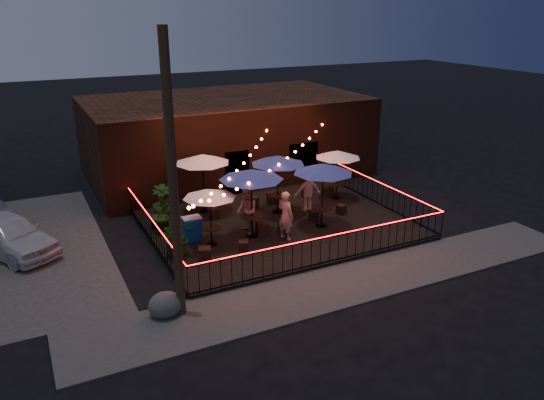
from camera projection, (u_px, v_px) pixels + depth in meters
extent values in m
plane|color=black|center=(300.00, 245.00, 19.83)|extent=(110.00, 110.00, 0.00)
cube|color=black|center=(276.00, 225.00, 21.49)|extent=(10.00, 8.00, 0.15)
cube|color=#3D3A38|center=(350.00, 283.00, 17.09)|extent=(18.00, 2.50, 0.05)
cube|color=#361A0E|center=(225.00, 135.00, 27.98)|extent=(14.00, 8.00, 4.00)
cube|color=black|center=(237.00, 174.00, 24.60)|extent=(1.20, 0.24, 2.20)
cube|color=black|center=(302.00, 154.00, 25.89)|extent=(1.60, 0.24, 1.20)
cylinder|color=#332515|center=(173.00, 183.00, 14.02)|extent=(0.26, 0.26, 8.00)
cube|color=black|center=(329.00, 261.00, 18.07)|extent=(10.00, 0.04, 0.04)
cube|color=black|center=(330.00, 237.00, 17.75)|extent=(10.00, 0.04, 0.04)
cube|color=#F2050A|center=(330.00, 236.00, 17.74)|extent=(10.00, 0.03, 0.02)
cube|color=black|center=(154.00, 244.00, 19.35)|extent=(0.04, 8.00, 0.04)
cube|color=black|center=(152.00, 221.00, 19.04)|extent=(0.04, 8.00, 0.04)
cube|color=#F2050A|center=(152.00, 220.00, 19.03)|extent=(0.03, 8.00, 0.02)
cube|color=black|center=(377.00, 202.00, 23.52)|extent=(0.04, 8.00, 0.04)
cube|color=black|center=(378.00, 182.00, 23.20)|extent=(0.04, 8.00, 0.04)
cube|color=#F2050A|center=(378.00, 182.00, 23.19)|extent=(0.03, 8.00, 0.02)
cylinder|color=black|center=(212.00, 244.00, 19.56)|extent=(0.39, 0.39, 0.03)
cylinder|color=black|center=(211.00, 236.00, 19.45)|extent=(0.05, 0.05, 0.63)
cylinder|color=black|center=(211.00, 228.00, 19.34)|extent=(0.70, 0.70, 0.04)
cylinder|color=black|center=(211.00, 218.00, 19.20)|extent=(0.04, 0.04, 2.11)
cone|color=silver|center=(210.00, 193.00, 18.88)|extent=(2.29, 2.29, 0.31)
cylinder|color=black|center=(205.00, 211.00, 22.65)|extent=(0.46, 0.46, 0.03)
cylinder|color=black|center=(204.00, 203.00, 22.52)|extent=(0.06, 0.06, 0.75)
cylinder|color=black|center=(204.00, 195.00, 22.39)|extent=(0.84, 0.84, 0.04)
cylinder|color=black|center=(203.00, 184.00, 22.23)|extent=(0.05, 0.05, 2.51)
cone|color=silver|center=(202.00, 159.00, 21.85)|extent=(2.31, 2.31, 0.37)
cylinder|color=black|center=(252.00, 235.00, 20.26)|extent=(0.48, 0.48, 0.03)
cylinder|color=black|center=(252.00, 226.00, 20.13)|extent=(0.07, 0.07, 0.79)
cylinder|color=black|center=(252.00, 216.00, 19.99)|extent=(0.88, 0.88, 0.04)
cylinder|color=black|center=(252.00, 204.00, 19.82)|extent=(0.05, 0.05, 2.63)
cone|color=navy|center=(251.00, 174.00, 19.42)|extent=(3.12, 3.12, 0.38)
cylinder|color=black|center=(278.00, 212.00, 22.59)|extent=(0.45, 0.45, 0.03)
cylinder|color=black|center=(278.00, 204.00, 22.47)|extent=(0.06, 0.06, 0.74)
cylinder|color=black|center=(278.00, 195.00, 22.33)|extent=(0.82, 0.82, 0.04)
cylinder|color=black|center=(278.00, 185.00, 22.17)|extent=(0.05, 0.05, 2.47)
cone|color=navy|center=(278.00, 160.00, 21.80)|extent=(2.35, 2.35, 0.36)
cylinder|color=black|center=(321.00, 226.00, 21.18)|extent=(0.47, 0.47, 0.03)
cylinder|color=black|center=(322.00, 217.00, 21.04)|extent=(0.06, 0.06, 0.77)
cylinder|color=black|center=(322.00, 207.00, 20.91)|extent=(0.85, 0.85, 0.04)
cylinder|color=black|center=(322.00, 196.00, 20.74)|extent=(0.05, 0.05, 2.56)
cone|color=navy|center=(323.00, 168.00, 20.36)|extent=(2.83, 2.83, 0.37)
cylinder|color=black|center=(336.00, 198.00, 24.22)|extent=(0.41, 0.41, 0.03)
cylinder|color=black|center=(336.00, 191.00, 24.11)|extent=(0.06, 0.06, 0.67)
cylinder|color=black|center=(337.00, 184.00, 23.99)|extent=(0.74, 0.74, 0.04)
cylinder|color=black|center=(337.00, 175.00, 23.84)|extent=(0.04, 0.04, 2.23)
cone|color=silver|center=(338.00, 154.00, 23.50)|extent=(2.30, 2.30, 0.33)
cube|color=black|center=(205.00, 254.00, 18.19)|extent=(0.53, 0.53, 0.49)
cube|color=black|center=(243.00, 246.00, 18.89)|extent=(0.44, 0.44, 0.41)
cube|color=black|center=(157.00, 222.00, 20.91)|extent=(0.49, 0.49, 0.51)
cube|color=black|center=(213.00, 213.00, 21.87)|extent=(0.45, 0.45, 0.44)
cube|color=black|center=(262.00, 229.00, 20.27)|extent=(0.45, 0.45, 0.49)
cube|color=black|center=(284.00, 228.00, 20.41)|extent=(0.37, 0.37, 0.43)
cube|color=black|center=(252.00, 203.00, 22.98)|extent=(0.42, 0.42, 0.50)
cube|color=black|center=(272.00, 198.00, 23.58)|extent=(0.46, 0.46, 0.47)
cube|color=black|center=(314.00, 215.00, 21.73)|extent=(0.37, 0.37, 0.40)
cube|color=black|center=(341.00, 209.00, 22.34)|extent=(0.39, 0.39, 0.40)
cube|color=black|center=(307.00, 193.00, 24.24)|extent=(0.38, 0.38, 0.44)
cube|color=black|center=(328.00, 192.00, 24.40)|extent=(0.44, 0.44, 0.46)
imported|color=tan|center=(286.00, 215.00, 19.69)|extent=(0.67, 0.81, 1.89)
imported|color=#D59F8F|center=(247.00, 211.00, 20.19)|extent=(0.77, 0.96, 1.88)
imported|color=tan|center=(307.00, 189.00, 22.48)|extent=(1.27, 0.78, 1.90)
imported|color=#0E340C|center=(178.00, 237.00, 18.52)|extent=(1.26, 1.11, 1.36)
imported|color=#18330F|center=(164.00, 215.00, 20.33)|extent=(0.92, 0.80, 1.48)
imported|color=#16340F|center=(162.00, 201.00, 21.83)|extent=(0.93, 0.93, 1.38)
cube|color=#0D4CA7|center=(192.00, 229.00, 19.81)|extent=(0.64, 0.45, 0.85)
cube|color=silver|center=(192.00, 218.00, 19.66)|extent=(0.68, 0.49, 0.05)
ellipsoid|color=#4A4B46|center=(165.00, 305.00, 15.17)|extent=(0.96, 0.82, 0.73)
imported|color=silver|center=(9.00, 235.00, 18.95)|extent=(3.59, 4.56, 1.45)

